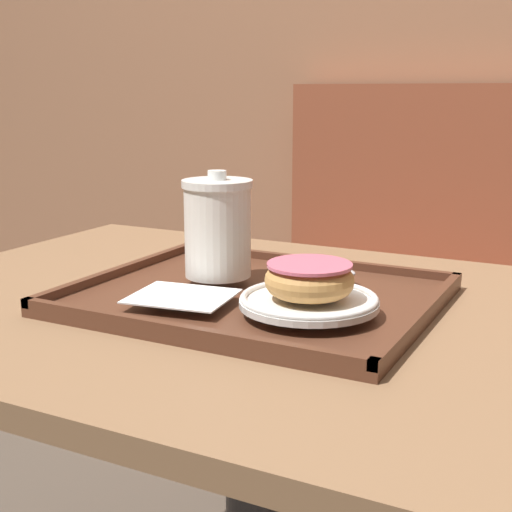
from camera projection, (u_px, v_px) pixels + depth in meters
The scene contains 8 objects.
wall_behind at pixel (454, 2), 1.79m from camera, with size 8.00×0.05×2.40m.
cafe_table at pixel (254, 405), 0.99m from camera, with size 1.08×0.76×0.70m.
serving_tray at pixel (256, 297), 0.96m from camera, with size 0.46×0.39×0.02m.
napkin_paper at pixel (182, 296), 0.90m from camera, with size 0.14×0.12×0.00m.
coffee_cup_front at pixel (218, 228), 0.99m from camera, with size 0.10×0.10×0.15m.
plate_with_chocolate_donut at pixel (309, 301), 0.86m from camera, with size 0.17×0.17×0.01m.
donut_chocolate_glazed at pixel (309, 279), 0.85m from camera, with size 0.11×0.11×0.04m.
spoon at pixel (333, 271), 1.01m from camera, with size 0.13×0.04×0.01m.
Camera 1 is at (0.42, -0.81, 0.98)m, focal length 50.00 mm.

